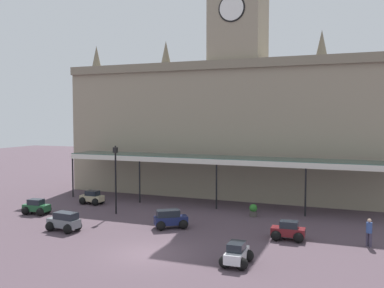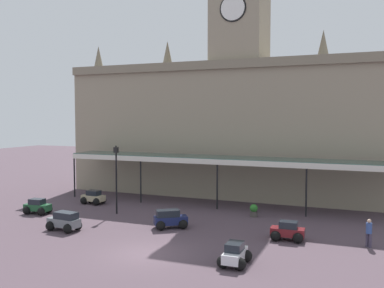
{
  "view_description": "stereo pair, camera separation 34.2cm",
  "coord_description": "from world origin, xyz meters",
  "px_view_note": "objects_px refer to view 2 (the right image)",
  "views": [
    {
      "loc": [
        10.92,
        -20.87,
        7.63
      ],
      "look_at": [
        0.0,
        6.98,
        5.73
      ],
      "focal_mm": 40.03,
      "sensor_mm": 36.0,
      "label": 1
    },
    {
      "loc": [
        11.24,
        -20.74,
        7.63
      ],
      "look_at": [
        0.0,
        6.98,
        5.73
      ],
      "focal_mm": 40.03,
      "sensor_mm": 36.0,
      "label": 2
    }
  ],
  "objects_px": {
    "car_navy_estate": "(170,220)",
    "car_maroon_sedan": "(288,232)",
    "victorian_lamppost": "(116,172)",
    "traffic_cone": "(70,215)",
    "car_grey_estate": "(64,222)",
    "car_beige_sedan": "(93,198)",
    "car_green_sedan": "(38,207)",
    "car_white_sedan": "(235,255)",
    "planter_near_kerb": "(254,210)",
    "pedestrian_near_entrance": "(369,232)"
  },
  "relations": [
    {
      "from": "victorian_lamppost",
      "to": "traffic_cone",
      "type": "relative_size",
      "value": 9.24
    },
    {
      "from": "car_green_sedan",
      "to": "car_grey_estate",
      "type": "distance_m",
      "value": 6.13
    },
    {
      "from": "car_navy_estate",
      "to": "traffic_cone",
      "type": "relative_size",
      "value": 4.16
    },
    {
      "from": "car_maroon_sedan",
      "to": "planter_near_kerb",
      "type": "xyz_separation_m",
      "value": [
        -3.46,
        5.33,
        -0.01
      ]
    },
    {
      "from": "car_green_sedan",
      "to": "planter_near_kerb",
      "type": "relative_size",
      "value": 2.21
    },
    {
      "from": "traffic_cone",
      "to": "planter_near_kerb",
      "type": "xyz_separation_m",
      "value": [
        12.48,
        5.94,
        0.2
      ]
    },
    {
      "from": "car_maroon_sedan",
      "to": "car_green_sedan",
      "type": "bearing_deg",
      "value": -179.75
    },
    {
      "from": "car_white_sedan",
      "to": "car_navy_estate",
      "type": "bearing_deg",
      "value": 138.92
    },
    {
      "from": "victorian_lamppost",
      "to": "car_navy_estate",
      "type": "bearing_deg",
      "value": -22.65
    },
    {
      "from": "pedestrian_near_entrance",
      "to": "car_maroon_sedan",
      "type": "bearing_deg",
      "value": -175.63
    },
    {
      "from": "car_navy_estate",
      "to": "victorian_lamppost",
      "type": "xyz_separation_m",
      "value": [
        -5.77,
        2.41,
        2.75
      ]
    },
    {
      "from": "car_grey_estate",
      "to": "traffic_cone",
      "type": "height_order",
      "value": "car_grey_estate"
    },
    {
      "from": "car_white_sedan",
      "to": "car_beige_sedan",
      "type": "xyz_separation_m",
      "value": [
        -15.91,
        10.3,
        0.0
      ]
    },
    {
      "from": "car_grey_estate",
      "to": "traffic_cone",
      "type": "distance_m",
      "value": 3.19
    },
    {
      "from": "car_grey_estate",
      "to": "car_beige_sedan",
      "type": "distance_m",
      "value": 8.81
    },
    {
      "from": "car_white_sedan",
      "to": "planter_near_kerb",
      "type": "relative_size",
      "value": 2.15
    },
    {
      "from": "car_white_sedan",
      "to": "traffic_cone",
      "type": "bearing_deg",
      "value": 160.93
    },
    {
      "from": "car_navy_estate",
      "to": "car_white_sedan",
      "type": "xyz_separation_m",
      "value": [
        6.19,
        -5.39,
        -0.06
      ]
    },
    {
      "from": "car_white_sedan",
      "to": "victorian_lamppost",
      "type": "xyz_separation_m",
      "value": [
        -11.96,
        7.8,
        2.82
      ]
    },
    {
      "from": "car_maroon_sedan",
      "to": "pedestrian_near_entrance",
      "type": "distance_m",
      "value": 4.67
    },
    {
      "from": "car_green_sedan",
      "to": "pedestrian_near_entrance",
      "type": "distance_m",
      "value": 24.14
    },
    {
      "from": "pedestrian_near_entrance",
      "to": "car_navy_estate",
      "type": "bearing_deg",
      "value": -177.9
    },
    {
      "from": "planter_near_kerb",
      "to": "car_white_sedan",
      "type": "bearing_deg",
      "value": -81.17
    },
    {
      "from": "car_green_sedan",
      "to": "traffic_cone",
      "type": "distance_m",
      "value": 3.6
    },
    {
      "from": "car_navy_estate",
      "to": "car_white_sedan",
      "type": "relative_size",
      "value": 1.17
    },
    {
      "from": "car_beige_sedan",
      "to": "victorian_lamppost",
      "type": "xyz_separation_m",
      "value": [
        3.94,
        -2.5,
        2.82
      ]
    },
    {
      "from": "car_maroon_sedan",
      "to": "victorian_lamppost",
      "type": "height_order",
      "value": "victorian_lamppost"
    },
    {
      "from": "victorian_lamppost",
      "to": "planter_near_kerb",
      "type": "distance_m",
      "value": 11.09
    },
    {
      "from": "car_beige_sedan",
      "to": "pedestrian_near_entrance",
      "type": "bearing_deg",
      "value": -11.26
    },
    {
      "from": "victorian_lamppost",
      "to": "planter_near_kerb",
      "type": "relative_size",
      "value": 5.62
    },
    {
      "from": "car_white_sedan",
      "to": "car_grey_estate",
      "type": "bearing_deg",
      "value": 170.17
    },
    {
      "from": "car_navy_estate",
      "to": "planter_near_kerb",
      "type": "bearing_deg",
      "value": 50.38
    },
    {
      "from": "car_grey_estate",
      "to": "car_beige_sedan",
      "type": "relative_size",
      "value": 1.12
    },
    {
      "from": "car_beige_sedan",
      "to": "traffic_cone",
      "type": "bearing_deg",
      "value": -72.1
    },
    {
      "from": "car_maroon_sedan",
      "to": "planter_near_kerb",
      "type": "distance_m",
      "value": 6.36
    },
    {
      "from": "car_maroon_sedan",
      "to": "car_grey_estate",
      "type": "distance_m",
      "value": 14.68
    },
    {
      "from": "car_green_sedan",
      "to": "car_navy_estate",
      "type": "bearing_deg",
      "value": -0.12
    },
    {
      "from": "planter_near_kerb",
      "to": "car_green_sedan",
      "type": "bearing_deg",
      "value": -161.33
    },
    {
      "from": "car_green_sedan",
      "to": "car_white_sedan",
      "type": "bearing_deg",
      "value": -17.0
    },
    {
      "from": "car_navy_estate",
      "to": "car_maroon_sedan",
      "type": "bearing_deg",
      "value": 0.78
    },
    {
      "from": "pedestrian_near_entrance",
      "to": "victorian_lamppost",
      "type": "bearing_deg",
      "value": 173.95
    },
    {
      "from": "car_green_sedan",
      "to": "car_beige_sedan",
      "type": "xyz_separation_m",
      "value": [
        1.81,
        4.88,
        0.0
      ]
    },
    {
      "from": "pedestrian_near_entrance",
      "to": "car_grey_estate",
      "type": "bearing_deg",
      "value": -168.98
    },
    {
      "from": "car_navy_estate",
      "to": "car_white_sedan",
      "type": "bearing_deg",
      "value": -41.08
    },
    {
      "from": "car_maroon_sedan",
      "to": "car_grey_estate",
      "type": "height_order",
      "value": "car_grey_estate"
    },
    {
      "from": "victorian_lamppost",
      "to": "planter_near_kerb",
      "type": "bearing_deg",
      "value": 16.44
    },
    {
      "from": "car_maroon_sedan",
      "to": "car_green_sedan",
      "type": "height_order",
      "value": "same"
    },
    {
      "from": "car_beige_sedan",
      "to": "car_green_sedan",
      "type": "bearing_deg",
      "value": -110.35
    },
    {
      "from": "victorian_lamppost",
      "to": "car_beige_sedan",
      "type": "bearing_deg",
      "value": 147.67
    },
    {
      "from": "car_maroon_sedan",
      "to": "traffic_cone",
      "type": "bearing_deg",
      "value": -177.82
    }
  ]
}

